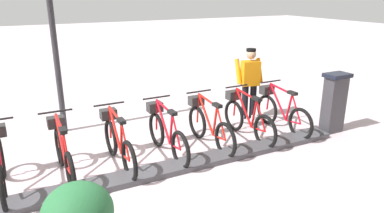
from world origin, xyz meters
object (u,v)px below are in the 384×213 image
Objects in this scene: bike_docked_6 at (1,164)px; worker_near_rack at (250,81)px; bike_docked_1 at (247,118)px; bike_docked_5 at (63,152)px; payment_kiosk at (334,102)px; bike_docked_2 at (208,125)px; bike_docked_3 at (166,133)px; bike_docked_0 at (281,111)px; bike_docked_4 at (118,142)px; lamp_post at (51,17)px.

worker_near_rack is (0.92, -5.19, 0.48)m from bike_docked_6.
bike_docked_5 is (0.00, 3.58, 0.00)m from bike_docked_1.
payment_kiosk is 0.77× the size of worker_near_rack.
bike_docked_2 is 1.00× the size of bike_docked_3.
bike_docked_1 is at bearing 90.00° from bike_docked_0.
bike_docked_4 is at bearing 90.00° from bike_docked_1.
bike_docked_5 is at bearing 83.95° from payment_kiosk.
bike_docked_2 is 1.00× the size of bike_docked_5.
bike_docked_5 is 4.42m from worker_near_rack.
payment_kiosk is 0.74× the size of bike_docked_2.
bike_docked_0 and bike_docked_4 have the same top height.
bike_docked_5 is at bearing 90.00° from bike_docked_2.
lamp_post is (1.15, 4.01, 1.51)m from worker_near_rack.
bike_docked_1 is 1.79m from bike_docked_3.
bike_docked_5 is (0.00, 0.89, 0.00)m from bike_docked_4.
lamp_post is (2.08, 2.40, 1.98)m from bike_docked_2.
payment_kiosk is at bearing -95.19° from bike_docked_6.
worker_near_rack is (0.92, -2.51, 0.48)m from bike_docked_3.
payment_kiosk is 0.74× the size of bike_docked_3.
bike_docked_0 is 3.58m from bike_docked_4.
lamp_post is at bearing -29.62° from bike_docked_6.
bike_docked_3 is (0.00, 0.89, 0.00)m from bike_docked_2.
lamp_post is (2.08, -1.18, 1.98)m from bike_docked_6.
bike_docked_2 and bike_docked_5 have the same top height.
bike_docked_2 is 0.47× the size of lamp_post.
bike_docked_1 is 1.00× the size of bike_docked_5.
bike_docked_6 is at bearing 84.81° from payment_kiosk.
bike_docked_0 is 4.47m from bike_docked_5.
bike_docked_6 is (0.00, 3.58, 0.00)m from bike_docked_2.
bike_docked_1 is 4.47m from bike_docked_6.
bike_docked_6 is at bearing 90.00° from bike_docked_1.
payment_kiosk is 1.11m from bike_docked_0.
bike_docked_0 is 5.08m from lamp_post.
lamp_post is at bearing 63.64° from bike_docked_0.
bike_docked_0 is at bearing -90.00° from bike_docked_5.
payment_kiosk reaches higher than bike_docked_1.
bike_docked_0 and bike_docked_6 have the same top height.
bike_docked_0 and bike_docked_2 have the same top height.
bike_docked_3 is 2.71m from worker_near_rack.
bike_docked_3 is at bearing 90.00° from bike_docked_2.
bike_docked_2 is 3.58m from bike_docked_6.
bike_docked_1 is (0.57, 1.82, -0.24)m from payment_kiosk.
bike_docked_3 is 2.68m from bike_docked_6.
payment_kiosk is 6.32m from bike_docked_6.
bike_docked_1 is 3.58m from bike_docked_5.
bike_docked_3 is 1.00× the size of bike_docked_6.
lamp_post reaches higher than bike_docked_2.
bike_docked_0 is at bearing -90.00° from bike_docked_6.
bike_docked_3 is at bearing 110.17° from worker_near_rack.
bike_docked_4 is at bearing 82.77° from payment_kiosk.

